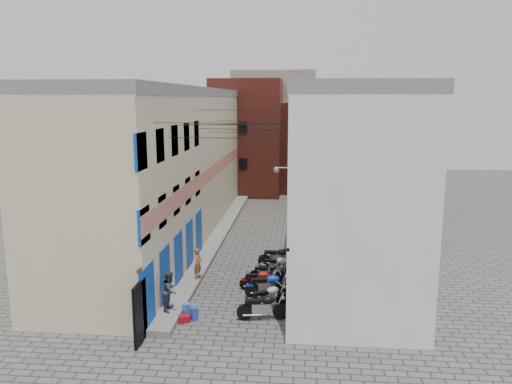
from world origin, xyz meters
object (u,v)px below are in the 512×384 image
(motorcycle_c, at_px, (268,284))
(red_crate, at_px, (184,319))
(motorcycle_a, at_px, (263,305))
(person_b, at_px, (170,291))
(motorcycle_e, at_px, (268,272))
(water_jug_far, at_px, (186,309))
(water_jug_near, at_px, (194,314))
(motorcycle_d, at_px, (259,279))
(motorcycle_g, at_px, (278,256))
(person_a, at_px, (198,263))
(motorcycle_b, at_px, (268,296))
(motorcycle_f, at_px, (278,264))

(motorcycle_c, bearing_deg, red_crate, -57.20)
(motorcycle_a, bearing_deg, person_b, -98.65)
(motorcycle_a, xyz_separation_m, motorcycle_e, (-0.11, 4.01, -0.08))
(motorcycle_a, xyz_separation_m, water_jug_far, (-3.02, 0.07, -0.33))
(motorcycle_e, bearing_deg, water_jug_near, -34.07)
(water_jug_near, bearing_deg, person_b, 164.61)
(motorcycle_d, relative_size, water_jug_far, 3.47)
(motorcycle_e, bearing_deg, red_crate, -35.70)
(motorcycle_e, relative_size, water_jug_far, 3.42)
(motorcycle_d, xyz_separation_m, motorcycle_g, (0.69, 3.09, 0.08))
(motorcycle_c, relative_size, person_a, 1.42)
(motorcycle_a, distance_m, motorcycle_b, 1.09)
(motorcycle_b, height_order, motorcycle_c, motorcycle_c)
(motorcycle_a, height_order, motorcycle_c, motorcycle_c)
(water_jug_far, bearing_deg, red_crate, -83.12)
(motorcycle_c, height_order, water_jug_near, motorcycle_c)
(motorcycle_c, xyz_separation_m, water_jug_near, (-2.68, -2.50, -0.34))
(motorcycle_a, relative_size, motorcycle_d, 1.14)
(water_jug_near, bearing_deg, motorcycle_f, 60.42)
(motorcycle_f, distance_m, motorcycle_g, 1.15)
(person_a, xyz_separation_m, water_jug_far, (0.24, -3.45, -0.71))
(motorcycle_c, height_order, motorcycle_g, motorcycle_g)
(motorcycle_a, height_order, motorcycle_b, motorcycle_a)
(motorcycle_b, height_order, person_a, person_a)
(motorcycle_g, xyz_separation_m, person_a, (-3.54, -2.59, 0.37))
(water_jug_near, relative_size, water_jug_far, 0.96)
(person_b, bearing_deg, motorcycle_a, -86.15)
(water_jug_near, bearing_deg, water_jug_far, 140.74)
(motorcycle_g, bearing_deg, motorcycle_e, -11.29)
(motorcycle_d, xyz_separation_m, person_b, (-3.22, -2.99, 0.52))
(water_jug_far, bearing_deg, motorcycle_e, 53.48)
(motorcycle_e, bearing_deg, motorcycle_f, 151.96)
(red_crate, bearing_deg, motorcycle_a, 9.71)
(motorcycle_e, distance_m, water_jug_near, 4.96)
(water_jug_near, bearing_deg, motorcycle_a, 5.51)
(motorcycle_d, relative_size, motorcycle_f, 0.94)
(motorcycle_a, distance_m, water_jug_far, 3.04)
(motorcycle_c, xyz_separation_m, person_a, (-3.31, 1.27, 0.37))
(motorcycle_c, xyz_separation_m, motorcycle_e, (-0.16, 1.76, -0.08))
(person_b, xyz_separation_m, water_jug_far, (0.60, 0.05, -0.78))
(motorcycle_c, distance_m, motorcycle_d, 0.89)
(motorcycle_d, xyz_separation_m, person_a, (-2.86, 0.51, 0.45))
(motorcycle_f, height_order, water_jug_far, motorcycle_f)
(water_jug_near, bearing_deg, motorcycle_g, 65.40)
(person_b, xyz_separation_m, red_crate, (0.67, -0.53, -0.90))
(water_jug_far, bearing_deg, motorcycle_a, -1.30)
(motorcycle_e, height_order, water_jug_near, motorcycle_e)
(person_a, xyz_separation_m, red_crate, (0.31, -4.02, -0.83))
(person_a, relative_size, red_crate, 3.30)
(motorcycle_g, height_order, water_jug_near, motorcycle_g)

